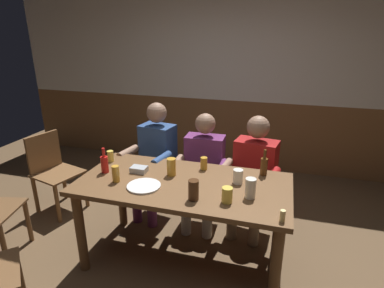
# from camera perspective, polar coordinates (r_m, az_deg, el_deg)

# --- Properties ---
(ground_plane) EXTENTS (7.99, 7.99, 0.00)m
(ground_plane) POSITION_cam_1_polar(r_m,az_deg,el_deg) (2.98, -2.10, -21.22)
(ground_plane) COLOR brown
(back_wall_upper) EXTENTS (6.66, 0.12, 1.50)m
(back_wall_upper) POSITION_cam_1_polar(r_m,az_deg,el_deg) (4.57, 7.52, 17.20)
(back_wall_upper) COLOR silver
(back_wall_wainscot) EXTENTS (6.66, 0.12, 1.00)m
(back_wall_wainscot) POSITION_cam_1_polar(r_m,az_deg,el_deg) (4.79, 6.86, 2.05)
(back_wall_wainscot) COLOR brown
(back_wall_wainscot) RESTS_ON ground_plane
(dining_table) EXTENTS (1.74, 0.86, 0.78)m
(dining_table) POSITION_cam_1_polar(r_m,az_deg,el_deg) (2.67, -1.59, -9.01)
(dining_table) COLOR brown
(dining_table) RESTS_ON ground_plane
(person_0) EXTENTS (0.53, 0.58, 1.25)m
(person_0) POSITION_cam_1_polar(r_m,az_deg,el_deg) (3.40, -6.68, -2.13)
(person_0) COLOR #2D4C84
(person_0) RESTS_ON ground_plane
(person_1) EXTENTS (0.54, 0.52, 1.18)m
(person_1) POSITION_cam_1_polar(r_m,az_deg,el_deg) (3.24, 2.02, -3.89)
(person_1) COLOR #6B2D66
(person_1) RESTS_ON ground_plane
(person_2) EXTENTS (0.59, 0.59, 1.19)m
(person_2) POSITION_cam_1_polar(r_m,az_deg,el_deg) (3.17, 11.02, -4.51)
(person_2) COLOR #AD1919
(person_2) RESTS_ON ground_plane
(chair_empty_near_right) EXTENTS (0.54, 0.54, 0.88)m
(chair_empty_near_right) POSITION_cam_1_polar(r_m,az_deg,el_deg) (3.89, -23.74, -4.30)
(chair_empty_near_right) COLOR brown
(chair_empty_near_right) RESTS_ON ground_plane
(table_candle) EXTENTS (0.04, 0.04, 0.08)m
(table_candle) POSITION_cam_1_polar(r_m,az_deg,el_deg) (2.19, 16.01, -12.33)
(table_candle) COLOR #F9E08C
(table_candle) RESTS_ON dining_table
(condiment_caddy) EXTENTS (0.14, 0.10, 0.05)m
(condiment_caddy) POSITION_cam_1_polar(r_m,az_deg,el_deg) (2.82, -9.54, -4.54)
(condiment_caddy) COLOR #B2B7BC
(condiment_caddy) RESTS_ON dining_table
(plate_0) EXTENTS (0.27, 0.27, 0.01)m
(plate_0) POSITION_cam_1_polar(r_m,az_deg,el_deg) (2.57, -8.67, -7.49)
(plate_0) COLOR white
(plate_0) RESTS_ON dining_table
(bottle_0) EXTENTS (0.07, 0.07, 0.23)m
(bottle_0) POSITION_cam_1_polar(r_m,az_deg,el_deg) (2.86, -15.48, -3.41)
(bottle_0) COLOR red
(bottle_0) RESTS_ON dining_table
(bottle_1) EXTENTS (0.06, 0.06, 0.23)m
(bottle_1) POSITION_cam_1_polar(r_m,az_deg,el_deg) (2.78, 12.84, -3.85)
(bottle_1) COLOR #593314
(bottle_1) RESTS_ON dining_table
(pint_glass_0) EXTENTS (0.08, 0.08, 0.15)m
(pint_glass_0) POSITION_cam_1_polar(r_m,az_deg,el_deg) (2.33, 0.28, -8.28)
(pint_glass_0) COLOR #4C2D19
(pint_glass_0) RESTS_ON dining_table
(pint_glass_1) EXTENTS (0.06, 0.06, 0.14)m
(pint_glass_1) POSITION_cam_1_polar(r_m,az_deg,el_deg) (2.67, -13.58, -5.25)
(pint_glass_1) COLOR gold
(pint_glass_1) RESTS_ON dining_table
(pint_glass_2) EXTENTS (0.08, 0.08, 0.12)m
(pint_glass_2) POSITION_cam_1_polar(r_m,az_deg,el_deg) (2.60, 8.28, -5.79)
(pint_glass_2) COLOR white
(pint_glass_2) RESTS_ON dining_table
(pint_glass_3) EXTENTS (0.06, 0.06, 0.11)m
(pint_glass_3) POSITION_cam_1_polar(r_m,az_deg,el_deg) (3.09, -14.48, -2.14)
(pint_glass_3) COLOR #E5C64C
(pint_glass_3) RESTS_ON dining_table
(pint_glass_4) EXTENTS (0.08, 0.08, 0.15)m
(pint_glass_4) POSITION_cam_1_polar(r_m,az_deg,el_deg) (2.40, 10.50, -7.78)
(pint_glass_4) COLOR white
(pint_glass_4) RESTS_ON dining_table
(pint_glass_5) EXTENTS (0.06, 0.06, 0.11)m
(pint_glass_5) POSITION_cam_1_polar(r_m,az_deg,el_deg) (2.83, 2.16, -3.51)
(pint_glass_5) COLOR gold
(pint_glass_5) RESTS_ON dining_table
(pint_glass_6) EXTENTS (0.08, 0.08, 0.12)m
(pint_glass_6) POSITION_cam_1_polar(r_m,az_deg,el_deg) (2.32, 6.35, -9.12)
(pint_glass_6) COLOR #E5C64C
(pint_glass_6) RESTS_ON dining_table
(pint_glass_7) EXTENTS (0.08, 0.08, 0.15)m
(pint_glass_7) POSITION_cam_1_polar(r_m,az_deg,el_deg) (2.71, -3.74, -4.14)
(pint_glass_7) COLOR gold
(pint_glass_7) RESTS_ON dining_table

